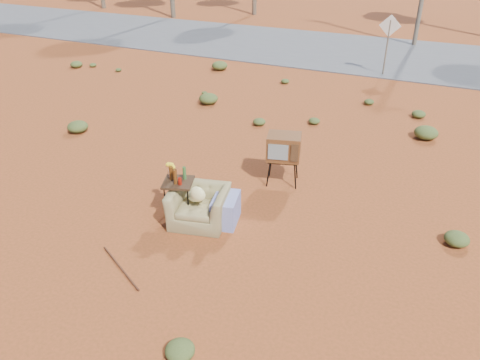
% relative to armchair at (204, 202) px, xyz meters
% --- Properties ---
extents(ground, '(140.00, 140.00, 0.00)m').
position_rel_armchair_xyz_m(ground, '(-0.05, -0.57, -0.44)').
color(ground, '#973E1E').
rests_on(ground, ground).
extents(highway, '(140.00, 7.00, 0.04)m').
position_rel_armchair_xyz_m(highway, '(-0.05, 14.43, -0.42)').
color(highway, '#565659').
rests_on(highway, ground).
extents(armchair, '(1.37, 1.06, 0.94)m').
position_rel_armchair_xyz_m(armchair, '(0.00, 0.00, 0.00)').
color(armchair, olive).
rests_on(armchair, ground).
extents(tv_unit, '(0.82, 0.72, 1.14)m').
position_rel_armchair_xyz_m(tv_unit, '(0.83, 2.09, 0.40)').
color(tv_unit, black).
rests_on(tv_unit, ground).
extents(side_table, '(0.70, 0.70, 1.10)m').
position_rel_armchair_xyz_m(side_table, '(-0.56, -0.02, 0.37)').
color(side_table, '#332312').
rests_on(side_table, ground).
extents(rusty_bar, '(1.21, 0.70, 0.04)m').
position_rel_armchair_xyz_m(rusty_bar, '(-0.62, -1.81, -0.42)').
color(rusty_bar, '#4D2314').
rests_on(rusty_bar, ground).
extents(road_sign, '(0.78, 0.06, 2.19)m').
position_rel_armchair_xyz_m(road_sign, '(1.45, 11.43, 1.06)').
color(road_sign, brown).
rests_on(road_sign, ground).
extents(scrub_patch, '(17.49, 8.07, 0.33)m').
position_rel_armchair_xyz_m(scrub_patch, '(-0.87, 3.84, -0.30)').
color(scrub_patch, '#445123').
rests_on(scrub_patch, ground).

